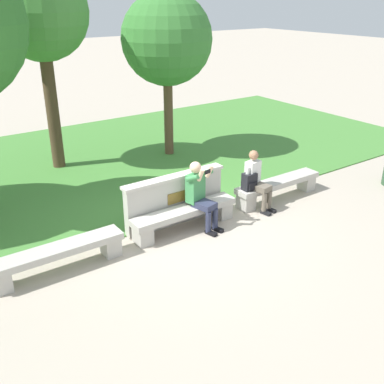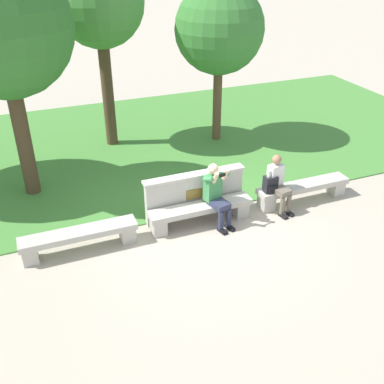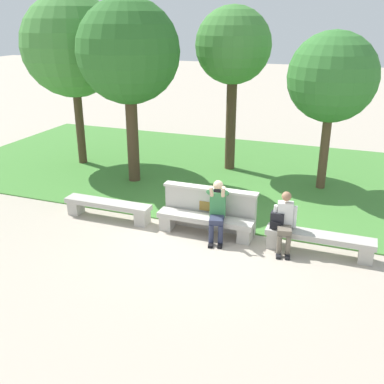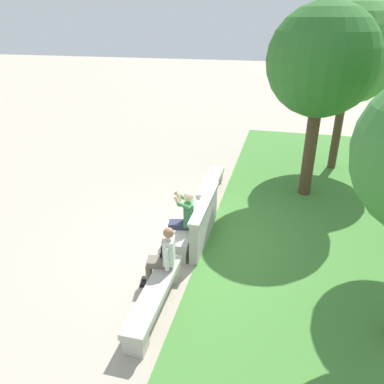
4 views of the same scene
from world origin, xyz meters
The scene contains 10 objects.
ground_plane centered at (0.00, 0.00, 0.00)m, with size 80.00×80.00×0.00m, color #B2A593.
bench_main centered at (-2.48, 0.00, 0.31)m, with size 2.20×0.40×0.45m.
bench_near centered at (0.00, 0.00, 0.31)m, with size 2.20×0.40×0.45m.
bench_mid centered at (2.48, 0.00, 0.31)m, with size 2.20×0.40×0.45m.
backrest_wall_with_plaque centered at (0.00, 0.34, 0.52)m, with size 2.19×0.24×1.01m.
person_photographer centered at (0.30, -0.08, 0.74)m, with size 0.53×0.77×1.32m.
person_distant centered at (1.76, -0.06, 0.67)m, with size 0.48×0.71×1.26m.
backpack centered at (1.60, -0.03, 0.63)m, with size 0.28×0.24×0.43m.
tree_right_background centered at (-3.14, 2.65, 3.68)m, with size 2.83×2.83×5.13m.
tree_far_back centered at (-5.57, 3.61, 3.75)m, with size 3.12×3.12×5.32m.
Camera 4 is at (7.30, 1.87, 4.72)m, focal length 35.00 mm.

